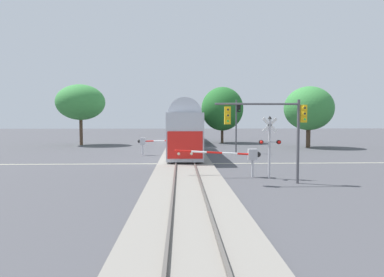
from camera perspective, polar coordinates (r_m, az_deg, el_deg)
ground_plane at (r=28.26m, az=-1.22°, el=-4.25°), size 220.00×220.00×0.00m
road_centre_stripe at (r=28.26m, az=-1.22°, el=-4.25°), size 44.00×0.20×0.01m
railway_track at (r=28.25m, az=-1.22°, el=-4.06°), size 4.40×80.00×0.32m
commuter_train at (r=44.82m, az=-1.49°, el=2.08°), size 3.04×40.00×5.16m
crossing_gate_near at (r=21.79m, az=8.70°, el=-2.76°), size 5.49×0.40×1.80m
crossing_signal_mast at (r=21.48m, az=12.94°, el=-0.29°), size 1.36×0.44×3.91m
crossing_gate_far at (r=34.96m, az=-7.11°, el=-0.54°), size 6.22×0.40×1.80m
traffic_signal_far_side at (r=37.23m, az=7.66°, el=3.49°), size 0.53×0.38×5.79m
traffic_signal_near_right at (r=19.77m, az=13.53°, el=2.98°), size 5.23×0.38×4.80m
elm_centre_background at (r=53.37m, az=5.12°, el=4.99°), size 6.53×6.53×8.76m
pine_left_background at (r=51.24m, az=-18.25°, el=5.80°), size 6.90×6.90×8.68m
maple_right_background at (r=46.70m, az=19.06°, el=4.81°), size 6.32×6.32×7.98m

